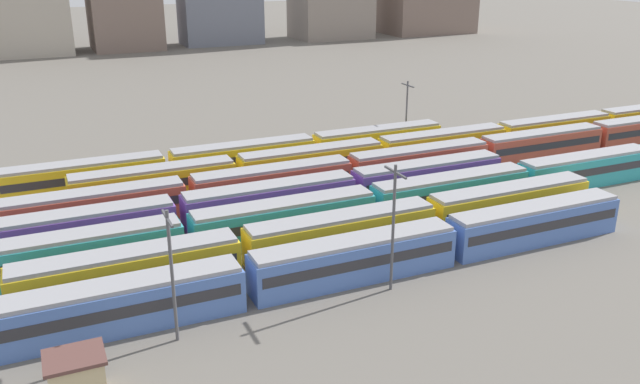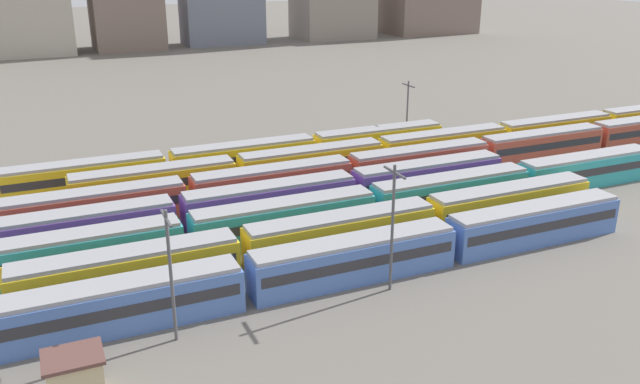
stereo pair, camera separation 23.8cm
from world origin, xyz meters
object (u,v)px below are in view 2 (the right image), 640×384
Objects in this scene: catenary_pole_2 at (393,223)px; signal_hut at (75,376)px; train_track_0 at (354,259)px; catenary_pole_0 at (171,270)px; train_track_1 at (341,233)px; train_track_5 at (501,137)px; train_track_2 at (451,192)px; catenary_pole_1 at (407,109)px; train_track_6 at (244,157)px; train_track_3 at (270,201)px; train_track_4 at (483,153)px.

catenary_pole_2 is 25.21m from signal_hut.
catenary_pole_2 reaches higher than train_track_0.
train_track_1 is at bearing 26.31° from catenary_pole_0.
train_track_1 reaches higher than signal_hut.
train_track_1 is at bearing -148.76° from train_track_5.
train_track_2 is (15.37, 5.20, 0.00)m from train_track_1.
catenary_pole_1 is at bearing 53.39° from train_track_0.
train_track_2 is 35.15m from catenary_pole_0.
train_track_2 is at bearing 18.69° from train_track_1.
catenary_pole_0 is 8.91m from signal_hut.
catenary_pole_2 is at bearing -138.22° from train_track_2.
catenary_pole_1 is at bearing 142.33° from train_track_5.
train_track_5 is 2.02× the size of train_track_6.
train_track_6 is at bearing 171.61° from train_track_5.
catenary_pole_2 is (17.52, 0.39, 0.38)m from catenary_pole_0.
catenary_pole_1 reaches higher than train_track_1.
train_track_5 is at bearing 15.55° from train_track_3.
train_track_0 is 0.50× the size of train_track_5.
catenary_pole_2 is at bearing -85.27° from train_track_1.
train_track_6 is at bearing 65.14° from catenary_pole_0.
train_track_5 is 13.44m from catenary_pole_1.
train_track_6 is at bearing 92.71° from catenary_pole_2.
catenary_pole_0 reaches higher than signal_hut.
catenary_pole_1 is (8.58, 23.58, 3.17)m from train_track_2.
catenary_pole_0 is (-15.57, -3.14, 3.59)m from train_track_0.
train_track_3 and train_track_4 have the same top height.
train_track_0 reaches higher than signal_hut.
signal_hut is (-51.21, -27.90, -0.35)m from train_track_4.
train_track_2 is 26.44m from train_track_6.
catenary_pole_1 reaches higher than train_track_4.
signal_hut is (-24.46, -4.35, -4.33)m from catenary_pole_2.
catenary_pole_1 is at bearing 70.01° from train_track_2.
train_track_2 and train_track_6 have the same top height.
catenary_pole_2 reaches higher than train_track_4.
train_track_5 is at bearing 39.51° from train_track_2.
catenary_pole_2 reaches higher than train_track_3.
train_track_3 is at bearing 53.68° from catenary_pole_0.
train_track_3 and train_track_5 have the same top height.
train_track_6 is at bearing -173.62° from catenary_pole_1.
catenary_pole_2 is (-26.75, -23.55, 3.98)m from train_track_4.
train_track_2 reaches higher than signal_hut.
catenary_pole_0 is at bearing -168.61° from train_track_0.
train_track_6 is (-35.24, 5.20, -0.00)m from train_track_5.
train_track_4 is 13.99m from catenary_pole_1.
train_track_3 is 15.50× the size of signal_hut.
catenary_pole_1 reaches higher than train_track_5.
train_track_6 is at bearing 92.09° from train_track_1.
catenary_pole_2 is at bearing -54.67° from train_track_0.
catenary_pole_1 is 0.85× the size of catenary_pole_2.
train_track_0 is 19.64m from train_track_2.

